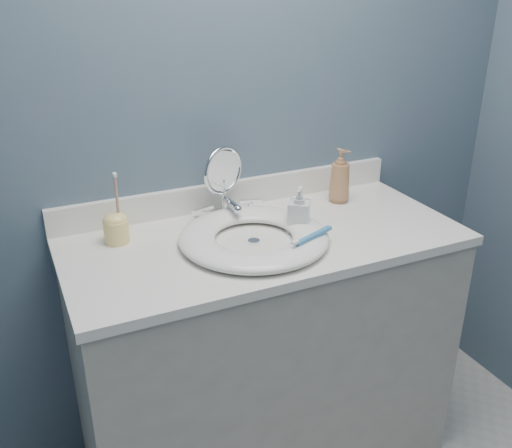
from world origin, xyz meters
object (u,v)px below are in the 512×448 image
soap_bottle_amber (340,176)px  toothbrush_holder (116,227)px  makeup_mirror (223,179)px  soap_bottle_clear (299,209)px

soap_bottle_amber → toothbrush_holder: toothbrush_holder is taller
makeup_mirror → soap_bottle_clear: size_ratio=1.67×
makeup_mirror → soap_bottle_clear: 0.27m
makeup_mirror → toothbrush_holder: bearing=166.0°
soap_bottle_clear → toothbrush_holder: bearing=-160.0°
soap_bottle_clear → toothbrush_holder: toothbrush_holder is taller
soap_bottle_amber → toothbrush_holder: (-0.78, 0.00, -0.05)m
makeup_mirror → toothbrush_holder: size_ratio=1.10×
toothbrush_holder → makeup_mirror: bearing=7.5°
soap_bottle_amber → soap_bottle_clear: soap_bottle_amber is taller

